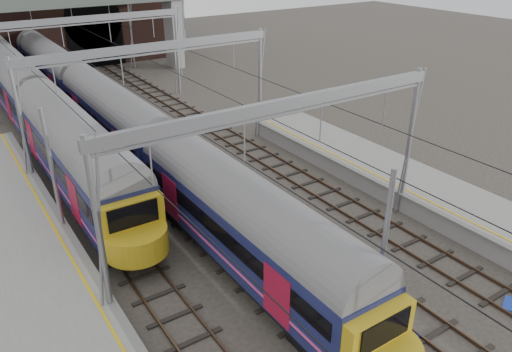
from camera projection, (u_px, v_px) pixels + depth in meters
tracks at (210, 199)px, 29.03m from camera, size 14.40×80.00×0.22m
overhead_line at (156, 65)px, 31.05m from camera, size 16.80×80.00×8.00m
retaining_wall at (60, 30)px, 55.57m from camera, size 28.00×2.75×9.00m
overbridge at (55, 10)px, 49.14m from camera, size 28.00×3.00×9.25m
train_main at (81, 91)px, 40.29m from camera, size 2.85×65.78×4.88m
train_second at (17, 84)px, 41.67m from camera, size 3.07×53.15×5.19m
equip_cover_b at (409, 337)px, 19.01m from camera, size 0.96×0.77×0.10m
equip_cover_c at (512, 305)px, 20.61m from camera, size 1.16×1.01×0.11m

